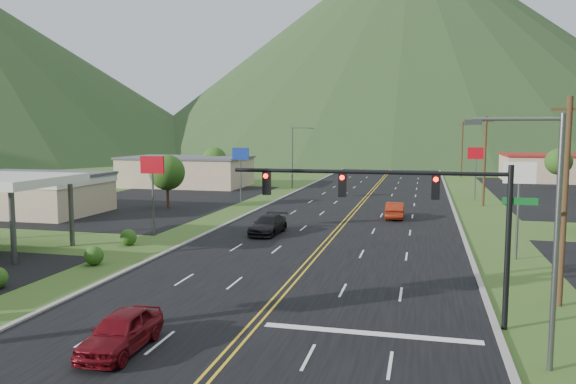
% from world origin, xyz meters
% --- Properties ---
extents(traffic_signal, '(13.10, 0.43, 7.00)m').
position_xyz_m(traffic_signal, '(6.48, 14.00, 5.33)').
color(traffic_signal, black).
rests_on(traffic_signal, ground).
extents(streetlight_east, '(3.28, 0.25, 9.00)m').
position_xyz_m(streetlight_east, '(11.18, 10.00, 5.18)').
color(streetlight_east, '#59595E').
rests_on(streetlight_east, ground).
extents(streetlight_west, '(3.28, 0.25, 9.00)m').
position_xyz_m(streetlight_west, '(-11.68, 70.00, 5.18)').
color(streetlight_west, '#59595E').
rests_on(streetlight_west, ground).
extents(building_west_mid, '(14.40, 10.40, 4.10)m').
position_xyz_m(building_west_mid, '(-32.00, 38.00, 2.27)').
color(building_west_mid, '#CEB98F').
rests_on(building_west_mid, ground).
extents(building_west_far, '(18.40, 11.40, 4.50)m').
position_xyz_m(building_west_far, '(-28.00, 68.00, 2.26)').
color(building_west_far, '#CEB98F').
rests_on(building_west_far, ground).
extents(building_east_far, '(16.40, 12.40, 4.50)m').
position_xyz_m(building_east_far, '(28.00, 90.00, 2.26)').
color(building_east_far, '#CEB98F').
rests_on(building_east_far, ground).
extents(pole_sign_west_a, '(2.00, 0.18, 6.40)m').
position_xyz_m(pole_sign_west_a, '(-14.00, 30.00, 5.05)').
color(pole_sign_west_a, '#59595E').
rests_on(pole_sign_west_a, ground).
extents(pole_sign_west_b, '(2.00, 0.18, 6.40)m').
position_xyz_m(pole_sign_west_b, '(-14.00, 52.00, 5.05)').
color(pole_sign_west_b, '#59595E').
rests_on(pole_sign_west_b, ground).
extents(pole_sign_east_a, '(2.00, 0.18, 6.40)m').
position_xyz_m(pole_sign_east_a, '(13.00, 28.00, 5.05)').
color(pole_sign_east_a, '#59595E').
rests_on(pole_sign_east_a, ground).
extents(pole_sign_east_b, '(2.00, 0.18, 6.40)m').
position_xyz_m(pole_sign_east_b, '(13.00, 60.00, 5.05)').
color(pole_sign_east_b, '#59595E').
rests_on(pole_sign_east_b, ground).
extents(tree_west_a, '(3.84, 3.84, 5.82)m').
position_xyz_m(tree_west_a, '(-20.00, 45.00, 3.89)').
color(tree_west_a, '#382314').
rests_on(tree_west_a, ground).
extents(tree_west_b, '(3.84, 3.84, 5.82)m').
position_xyz_m(tree_west_b, '(-25.00, 72.00, 3.89)').
color(tree_west_b, '#382314').
rests_on(tree_west_b, ground).
extents(tree_east_b, '(3.84, 3.84, 5.82)m').
position_xyz_m(tree_east_b, '(26.00, 78.00, 3.89)').
color(tree_east_b, '#382314').
rests_on(tree_east_b, ground).
extents(utility_pole_a, '(1.60, 0.28, 10.00)m').
position_xyz_m(utility_pole_a, '(13.50, 18.00, 5.13)').
color(utility_pole_a, '#382314').
rests_on(utility_pole_a, ground).
extents(utility_pole_b, '(1.60, 0.28, 10.00)m').
position_xyz_m(utility_pole_b, '(13.50, 55.00, 5.13)').
color(utility_pole_b, '#382314').
rests_on(utility_pole_b, ground).
extents(utility_pole_c, '(1.60, 0.28, 10.00)m').
position_xyz_m(utility_pole_c, '(13.50, 95.00, 5.13)').
color(utility_pole_c, '#382314').
rests_on(utility_pole_c, ground).
extents(utility_pole_d, '(1.60, 0.28, 10.00)m').
position_xyz_m(utility_pole_d, '(13.50, 135.00, 5.13)').
color(utility_pole_d, '#382314').
rests_on(utility_pole_d, ground).
extents(mountain_n, '(220.00, 220.00, 85.00)m').
position_xyz_m(mountain_n, '(0.00, 220.00, 42.50)').
color(mountain_n, '#203417').
rests_on(mountain_n, ground).
extents(car_red_near, '(1.95, 4.56, 1.53)m').
position_xyz_m(car_red_near, '(-4.06, 7.90, 0.77)').
color(car_red_near, '#620A11').
rests_on(car_red_near, ground).
extents(car_dark_mid, '(2.37, 5.26, 1.50)m').
position_xyz_m(car_dark_mid, '(-5.22, 32.68, 0.75)').
color(car_dark_mid, black).
rests_on(car_dark_mid, ground).
extents(car_red_far, '(1.72, 4.81, 1.58)m').
position_xyz_m(car_red_far, '(4.38, 43.46, 0.79)').
color(car_red_far, maroon).
rests_on(car_red_far, ground).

